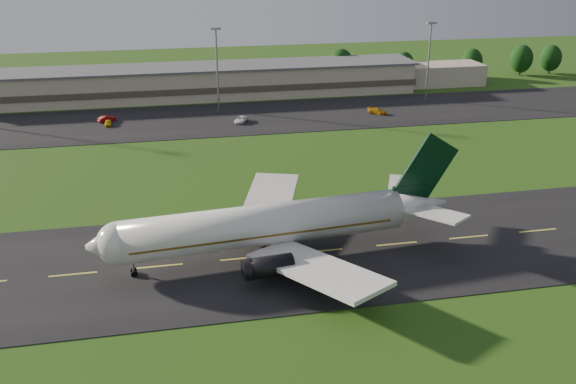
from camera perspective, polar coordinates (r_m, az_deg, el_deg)
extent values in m
plane|color=#234A12|center=(87.26, -4.06, -5.96)|extent=(360.00, 360.00, 0.00)
cube|color=black|center=(87.24, -4.06, -5.93)|extent=(220.00, 30.00, 0.10)
cube|color=black|center=(154.41, -7.71, 6.36)|extent=(260.00, 30.00, 0.10)
cylinder|color=silver|center=(85.55, -2.06, -2.93)|extent=(38.36, 9.10, 5.60)
sphere|color=silver|center=(83.26, -14.83, -4.42)|extent=(5.60, 5.60, 5.60)
cone|color=silver|center=(83.27, -16.20, -4.57)|extent=(4.48, 5.72, 5.38)
cone|color=silver|center=(93.32, 11.41, -1.20)|extent=(9.47, 6.30, 5.49)
cube|color=brown|center=(85.58, -2.38, -3.18)|extent=(35.37, 8.86, 0.28)
cube|color=black|center=(83.03, -15.28, -4.12)|extent=(2.27, 3.17, 0.65)
cube|color=silver|center=(77.74, 2.58, -6.86)|extent=(15.40, 19.97, 2.20)
cube|color=silver|center=(96.71, -1.73, -0.88)|extent=(12.71, 20.22, 2.20)
cube|color=silver|center=(88.98, 12.94, -1.86)|extent=(8.01, 9.30, 0.91)
cube|color=silver|center=(97.07, 10.09, 0.39)|extent=(6.97, 9.39, 0.91)
cube|color=black|center=(91.97, 10.67, -0.27)|extent=(5.03, 1.01, 3.00)
cube|color=black|center=(91.82, 12.22, 2.04)|extent=(9.43, 1.32, 10.55)
cylinder|color=black|center=(79.13, -1.59, -6.63)|extent=(5.83, 3.21, 2.70)
cylinder|color=black|center=(93.10, -4.21, -2.13)|extent=(5.83, 3.21, 2.70)
cube|color=tan|center=(176.79, -8.38, 9.60)|extent=(120.00, 15.00, 8.00)
cube|color=#4C4438|center=(176.95, -8.37, 9.35)|extent=(121.00, 15.40, 1.60)
cube|color=#595B60|center=(175.98, -8.45, 10.92)|extent=(122.00, 16.00, 0.50)
cube|color=tan|center=(195.55, 12.84, 10.16)|extent=(28.00, 11.00, 6.00)
cylinder|color=gray|center=(160.31, -6.30, 10.65)|extent=(0.44, 0.44, 20.00)
cube|color=gray|center=(158.70, -6.46, 14.23)|extent=(2.40, 1.20, 0.50)
cylinder|color=gray|center=(174.10, 12.37, 11.17)|extent=(0.44, 0.44, 20.00)
cube|color=gray|center=(172.62, 12.64, 14.46)|extent=(2.40, 1.20, 0.50)
cylinder|color=black|center=(187.99, -18.50, 8.56)|extent=(0.56, 0.56, 2.35)
ellipsoid|color=black|center=(187.41, -18.61, 9.41)|extent=(5.48, 5.48, 6.85)
cylinder|color=black|center=(193.97, 4.69, 10.10)|extent=(0.56, 0.56, 3.17)
ellipsoid|color=black|center=(193.23, 4.72, 11.23)|extent=(7.39, 7.39, 9.24)
cylinder|color=black|center=(200.73, 10.18, 10.16)|extent=(0.56, 0.56, 2.67)
ellipsoid|color=black|center=(200.12, 10.24, 11.07)|extent=(6.22, 6.22, 7.78)
cylinder|color=black|center=(209.31, 15.92, 10.16)|extent=(0.56, 0.56, 2.77)
ellipsoid|color=black|center=(208.71, 16.02, 11.07)|extent=(6.47, 6.47, 8.08)
cylinder|color=black|center=(217.32, 19.92, 10.13)|extent=(0.56, 0.56, 2.96)
ellipsoid|color=black|center=(216.70, 20.04, 11.06)|extent=(6.91, 6.91, 8.63)
cylinder|color=black|center=(223.26, 22.19, 10.09)|extent=(0.56, 0.56, 2.83)
ellipsoid|color=black|center=(222.69, 22.32, 10.96)|extent=(6.60, 6.60, 8.25)
imported|color=gold|center=(153.77, -15.71, 5.94)|extent=(1.52, 3.62, 1.23)
imported|color=#8F0A09|center=(157.09, -15.81, 6.28)|extent=(4.45, 3.32, 1.40)
imported|color=white|center=(151.13, -4.19, 6.45)|extent=(4.18, 5.38, 1.36)
imported|color=#C2800B|center=(159.73, 7.96, 7.15)|extent=(4.82, 4.80, 1.40)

